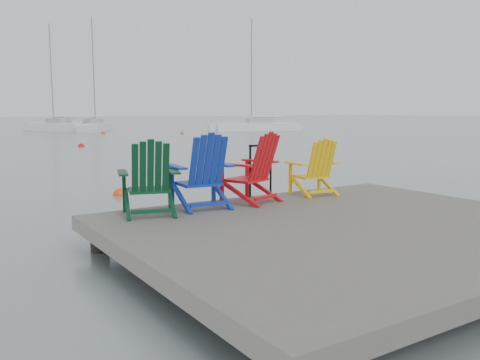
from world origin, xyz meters
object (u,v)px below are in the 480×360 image
handrail (261,165)px  buoy_c (182,134)px  chair_green (149,178)px  buoy_b (81,146)px  chair_yellow (315,167)px  sailboat_mid (95,127)px  buoy_a (120,195)px  sailboat_far (256,127)px  chair_red (253,168)px  sailboat_near (57,127)px  buoy_d (103,134)px  chair_blue (202,171)px

handrail → buoy_c: 36.82m
chair_green → buoy_b: (5.24, 22.30, -1.04)m
chair_green → chair_yellow: size_ratio=1.08×
sailboat_mid → chair_green: bearing=-78.0°
sailboat_mid → buoy_a: sailboat_mid is taller
buoy_a → handrail: bearing=-76.6°
chair_yellow → buoy_a: 5.23m
chair_yellow → buoy_a: bearing=118.5°
chair_green → sailboat_far: bearing=70.7°
chair_red → sailboat_mid: sailboat_mid is taller
buoy_b → buoy_c: 16.98m
chair_green → sailboat_near: size_ratio=0.10×
sailboat_mid → sailboat_far: size_ratio=1.01×
handrail → buoy_a: 4.55m
buoy_a → buoy_c: bearing=61.1°
chair_green → buoy_c: 38.32m
chair_red → buoy_a: chair_red is taller
buoy_d → sailboat_near: bearing=101.1°
sailboat_far → buoy_b: (-22.08, -14.63, -0.36)m
chair_yellow → sailboat_near: sailboat_near is taller
handrail → sailboat_far: sailboat_far is taller
buoy_b → sailboat_mid: bearing=71.2°
handrail → chair_blue: chair_blue is taller
chair_red → sailboat_far: bearing=34.8°
handrail → buoy_b: size_ratio=2.45×
handrail → chair_yellow: chair_yellow is taller
sailboat_far → chair_blue: bearing=163.5°
buoy_c → chair_yellow: bearing=-112.8°
chair_blue → chair_yellow: bearing=5.8°
chair_yellow → sailboat_far: 44.09m
sailboat_mid → buoy_b: size_ratio=31.75×
sailboat_far → buoy_c: size_ratio=35.57×
chair_yellow → sailboat_far: size_ratio=0.09×
chair_red → buoy_c: bearing=44.8°
chair_blue → buoy_a: 4.94m
chair_red → sailboat_mid: 46.69m
sailboat_near → buoy_c: size_ratio=33.88×
handrail → buoy_d: size_ratio=2.17×
handrail → buoy_b: bearing=82.3°
buoy_a → chair_blue: bearing=-94.8°
handrail → chair_red: 0.69m
handrail → chair_blue: bearing=-160.8°
sailboat_near → chair_green: bearing=-126.8°
chair_red → buoy_c: chair_red is taller
sailboat_near → sailboat_mid: size_ratio=0.94×
chair_blue → buoy_c: (16.56, 34.05, -1.07)m
chair_yellow → buoy_c: bearing=74.4°
sailboat_far → buoy_b: sailboat_far is taller
chair_red → buoy_c: size_ratio=3.44×
chair_yellow → sailboat_far: bearing=63.9°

